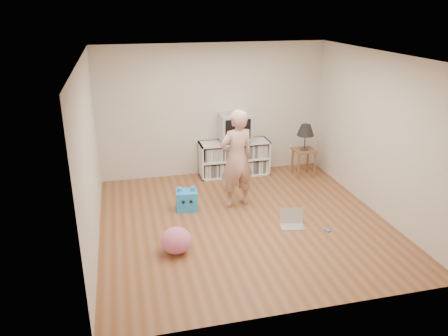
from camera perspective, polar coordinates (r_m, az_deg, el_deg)
name	(u,v)px	position (r m, az deg, el deg)	size (l,w,h in m)	color
ground	(243,221)	(7.08, 2.56, -6.99)	(4.50, 4.50, 0.00)	brown
walls	(245,145)	(6.57, 2.74, 3.08)	(4.52, 4.52, 2.60)	beige
ceiling	(246,56)	(6.30, 2.95, 14.41)	(4.50, 4.50, 0.01)	white
media_unit	(234,158)	(8.83, 1.32, 1.31)	(1.40, 0.45, 0.70)	white
dvd_deck	(234,140)	(8.69, 1.37, 3.67)	(0.45, 0.35, 0.07)	gray
crt_tv	(235,126)	(8.61, 1.39, 5.48)	(0.60, 0.53, 0.50)	#A4A4A9
side_table	(304,156)	(8.90, 10.38, 1.57)	(0.42, 0.42, 0.55)	brown
table_lamp	(306,131)	(8.74, 10.61, 4.82)	(0.34, 0.34, 0.52)	#333333
person	(237,159)	(7.30, 1.65, 1.18)	(0.62, 0.41, 1.70)	tan
laptop	(292,221)	(7.02, 8.86, -6.86)	(0.42, 0.37, 0.25)	silver
playing_cards	(327,230)	(6.98, 13.35, -7.93)	(0.07, 0.09, 0.02)	#486AC0
plush_blue	(187,200)	(7.42, -4.89, -4.17)	(0.38, 0.33, 0.41)	#1F96FF
plush_pink	(176,240)	(6.22, -6.28, -9.39)	(0.44, 0.44, 0.37)	pink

